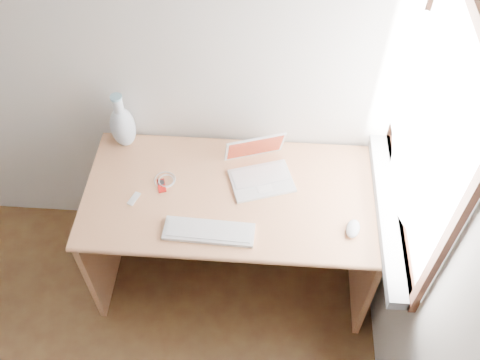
# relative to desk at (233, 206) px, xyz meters

# --- Properties ---
(back_wall) EXTENTS (3.50, 0.04, 2.60)m
(back_wall) POSITION_rel_desk_xyz_m (-0.96, 0.29, 0.77)
(back_wall) COLOR silver
(back_wall) RESTS_ON floor
(window) EXTENTS (0.11, 0.99, 1.10)m
(window) POSITION_rel_desk_xyz_m (0.75, -0.16, 0.74)
(window) COLOR white
(window) RESTS_ON right_wall
(desk) EXTENTS (1.42, 0.71, 0.75)m
(desk) POSITION_rel_desk_xyz_m (0.00, 0.00, 0.00)
(desk) COLOR tan
(desk) RESTS_ON floor
(laptop) EXTENTS (0.34, 0.33, 0.20)m
(laptop) POSITION_rel_desk_xyz_m (0.14, 0.04, 0.26)
(laptop) COLOR silver
(laptop) RESTS_ON desk
(external_keyboard) EXTENTS (0.42, 0.14, 0.02)m
(external_keyboard) POSITION_rel_desk_xyz_m (-0.08, -0.32, 0.23)
(external_keyboard) COLOR white
(external_keyboard) RESTS_ON desk
(mouse) EXTENTS (0.09, 0.12, 0.04)m
(mouse) POSITION_rel_desk_xyz_m (0.57, -0.26, 0.23)
(mouse) COLOR silver
(mouse) RESTS_ON desk
(ipod) EXTENTS (0.06, 0.09, 0.01)m
(ipod) POSITION_rel_desk_xyz_m (-0.34, -0.07, 0.22)
(ipod) COLOR #B0100C
(ipod) RESTS_ON desk
(cable_coil) EXTENTS (0.11, 0.11, 0.01)m
(cable_coil) POSITION_rel_desk_xyz_m (-0.33, -0.03, 0.22)
(cable_coil) COLOR white
(cable_coil) RESTS_ON desk
(remote) EXTENTS (0.06, 0.09, 0.01)m
(remote) POSITION_rel_desk_xyz_m (-0.46, -0.15, 0.22)
(remote) COLOR white
(remote) RESTS_ON desk
(vase) EXTENTS (0.13, 0.13, 0.32)m
(vase) POSITION_rel_desk_xyz_m (-0.57, 0.20, 0.35)
(vase) COLOR silver
(vase) RESTS_ON desk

